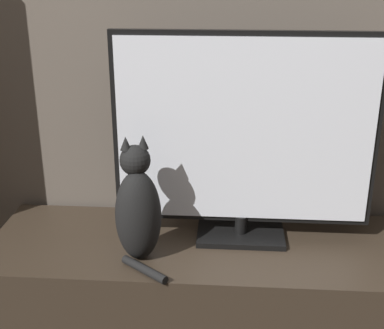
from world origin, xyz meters
name	(u,v)px	position (x,y,z in m)	size (l,w,h in m)	color
tv_stand	(198,291)	(0.00, 0.92, 0.21)	(1.50, 0.53, 0.42)	#33281E
tv	(244,138)	(0.15, 0.97, 0.80)	(0.90, 0.19, 0.74)	black
cat	(138,209)	(-0.19, 0.81, 0.60)	(0.21, 0.25, 0.43)	black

